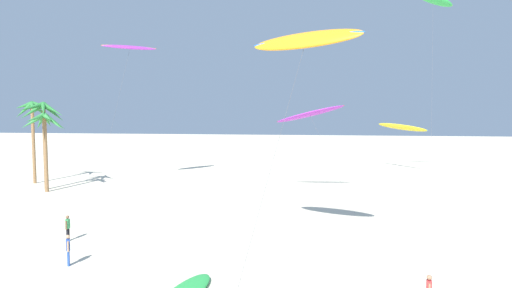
{
  "coord_description": "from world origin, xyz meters",
  "views": [
    {
      "loc": [
        5.38,
        -1.11,
        8.33
      ],
      "look_at": [
        2.65,
        18.59,
        6.82
      ],
      "focal_mm": 30.46,
      "sensor_mm": 36.0,
      "label": 1
    }
  ],
  "objects_px": {
    "flying_kite_3": "(310,114)",
    "flying_kite_5": "(306,40)",
    "person_foreground_walker": "(68,227)",
    "palm_tree_0": "(43,116)",
    "flying_kite_0": "(130,47)",
    "flying_kite_2": "(401,127)",
    "person_near_left": "(68,249)",
    "palm_tree_2": "(45,126)",
    "palm_tree_1": "(33,116)"
  },
  "relations": [
    {
      "from": "flying_kite_3",
      "to": "flying_kite_5",
      "type": "xyz_separation_m",
      "value": [
        0.02,
        -19.19,
        4.08
      ]
    },
    {
      "from": "flying_kite_5",
      "to": "person_foreground_walker",
      "type": "height_order",
      "value": "flying_kite_5"
    },
    {
      "from": "palm_tree_0",
      "to": "person_foreground_walker",
      "type": "xyz_separation_m",
      "value": [
        12.78,
        -16.9,
        -6.87
      ]
    },
    {
      "from": "flying_kite_0",
      "to": "flying_kite_2",
      "type": "distance_m",
      "value": 37.11
    },
    {
      "from": "person_foreground_walker",
      "to": "person_near_left",
      "type": "distance_m",
      "value": 4.86
    },
    {
      "from": "flying_kite_0",
      "to": "person_foreground_walker",
      "type": "bearing_deg",
      "value": -77.11
    },
    {
      "from": "flying_kite_3",
      "to": "flying_kite_5",
      "type": "height_order",
      "value": "flying_kite_5"
    },
    {
      "from": "flying_kite_0",
      "to": "flying_kite_5",
      "type": "relative_size",
      "value": 1.24
    },
    {
      "from": "flying_kite_2",
      "to": "flying_kite_3",
      "type": "relative_size",
      "value": 1.16
    },
    {
      "from": "palm_tree_2",
      "to": "flying_kite_0",
      "type": "height_order",
      "value": "flying_kite_0"
    },
    {
      "from": "flying_kite_0",
      "to": "flying_kite_3",
      "type": "relative_size",
      "value": 1.73
    },
    {
      "from": "palm_tree_2",
      "to": "flying_kite_2",
      "type": "relative_size",
      "value": 0.77
    },
    {
      "from": "palm_tree_0",
      "to": "flying_kite_3",
      "type": "xyz_separation_m",
      "value": [
        27.87,
        0.54,
        0.25
      ]
    },
    {
      "from": "flying_kite_5",
      "to": "person_near_left",
      "type": "height_order",
      "value": "flying_kite_5"
    },
    {
      "from": "palm_tree_0",
      "to": "flying_kite_5",
      "type": "xyz_separation_m",
      "value": [
        27.89,
        -18.65,
        4.33
      ]
    },
    {
      "from": "palm_tree_1",
      "to": "person_foreground_walker",
      "type": "relative_size",
      "value": 5.67
    },
    {
      "from": "palm_tree_1",
      "to": "flying_kite_5",
      "type": "bearing_deg",
      "value": -35.01
    },
    {
      "from": "palm_tree_1",
      "to": "flying_kite_0",
      "type": "xyz_separation_m",
      "value": [
        11.7,
        0.45,
        7.55
      ]
    },
    {
      "from": "flying_kite_5",
      "to": "person_near_left",
      "type": "bearing_deg",
      "value": -169.26
    },
    {
      "from": "flying_kite_0",
      "to": "flying_kite_3",
      "type": "xyz_separation_m",
      "value": [
        19.85,
        -3.37,
        -7.32
      ]
    },
    {
      "from": "flying_kite_3",
      "to": "flying_kite_5",
      "type": "relative_size",
      "value": 0.71
    },
    {
      "from": "palm_tree_0",
      "to": "flying_kite_2",
      "type": "height_order",
      "value": "palm_tree_0"
    },
    {
      "from": "palm_tree_2",
      "to": "flying_kite_5",
      "type": "bearing_deg",
      "value": -32.78
    },
    {
      "from": "flying_kite_3",
      "to": "flying_kite_2",
      "type": "bearing_deg",
      "value": 57.47
    },
    {
      "from": "flying_kite_0",
      "to": "flying_kite_2",
      "type": "bearing_deg",
      "value": 26.39
    },
    {
      "from": "flying_kite_2",
      "to": "flying_kite_5",
      "type": "bearing_deg",
      "value": -107.73
    },
    {
      "from": "palm_tree_1",
      "to": "palm_tree_2",
      "type": "relative_size",
      "value": 1.15
    },
    {
      "from": "palm_tree_0",
      "to": "person_near_left",
      "type": "distance_m",
      "value": 26.91
    },
    {
      "from": "person_near_left",
      "to": "palm_tree_0",
      "type": "bearing_deg",
      "value": 126.07
    },
    {
      "from": "flying_kite_0",
      "to": "person_near_left",
      "type": "xyz_separation_m",
      "value": [
        7.31,
        -24.94,
        -14.43
      ]
    },
    {
      "from": "flying_kite_0",
      "to": "palm_tree_2",
      "type": "bearing_deg",
      "value": -143.17
    },
    {
      "from": "flying_kite_2",
      "to": "person_foreground_walker",
      "type": "xyz_separation_m",
      "value": [
        -27.43,
        -36.78,
        -5.2
      ]
    },
    {
      "from": "palm_tree_1",
      "to": "flying_kite_2",
      "type": "bearing_deg",
      "value": 20.52
    },
    {
      "from": "palm_tree_1",
      "to": "palm_tree_2",
      "type": "bearing_deg",
      "value": -45.7
    },
    {
      "from": "flying_kite_5",
      "to": "person_foreground_walker",
      "type": "distance_m",
      "value": 18.89
    },
    {
      "from": "palm_tree_2",
      "to": "flying_kite_5",
      "type": "xyz_separation_m",
      "value": [
        26.88,
        -17.31,
        5.33
      ]
    },
    {
      "from": "flying_kite_5",
      "to": "palm_tree_1",
      "type": "bearing_deg",
      "value": 144.99
    },
    {
      "from": "flying_kite_2",
      "to": "flying_kite_3",
      "type": "distance_m",
      "value": 23.03
    },
    {
      "from": "flying_kite_3",
      "to": "person_near_left",
      "type": "distance_m",
      "value": 25.95
    },
    {
      "from": "flying_kite_2",
      "to": "flying_kite_3",
      "type": "height_order",
      "value": "flying_kite_3"
    },
    {
      "from": "palm_tree_2",
      "to": "flying_kite_3",
      "type": "height_order",
      "value": "flying_kite_3"
    },
    {
      "from": "palm_tree_1",
      "to": "palm_tree_0",
      "type": "bearing_deg",
      "value": -43.22
    },
    {
      "from": "palm_tree_0",
      "to": "palm_tree_1",
      "type": "distance_m",
      "value": 5.05
    },
    {
      "from": "flying_kite_3",
      "to": "person_foreground_walker",
      "type": "xyz_separation_m",
      "value": [
        -15.09,
        -17.43,
        -7.12
      ]
    },
    {
      "from": "palm_tree_1",
      "to": "flying_kite_5",
      "type": "distance_m",
      "value": 38.78
    },
    {
      "from": "palm_tree_0",
      "to": "flying_kite_2",
      "type": "bearing_deg",
      "value": 26.31
    },
    {
      "from": "palm_tree_2",
      "to": "flying_kite_2",
      "type": "bearing_deg",
      "value": 28.43
    },
    {
      "from": "flying_kite_0",
      "to": "person_near_left",
      "type": "distance_m",
      "value": 29.73
    },
    {
      "from": "flying_kite_2",
      "to": "palm_tree_1",
      "type": "bearing_deg",
      "value": -159.48
    },
    {
      "from": "palm_tree_1",
      "to": "flying_kite_0",
      "type": "height_order",
      "value": "flying_kite_0"
    }
  ]
}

